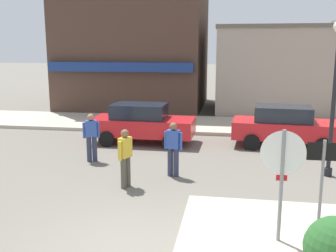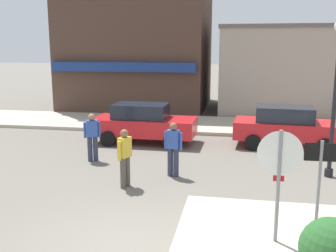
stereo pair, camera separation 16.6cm
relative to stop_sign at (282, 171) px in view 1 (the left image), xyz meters
name	(u,v)px [view 1 (the left image)]	position (x,y,z in m)	size (l,w,h in m)	color
ground_plane	(132,252)	(-2.70, -0.61, -1.52)	(160.00, 160.00, 0.00)	#6B665B
kerb_far	(194,124)	(-2.70, 11.39, -1.44)	(80.00, 4.00, 0.15)	#B7AD99
stop_sign	(282,171)	(0.00, 0.00, 0.00)	(0.82, 0.07, 2.30)	gray
one_way_sign	(322,180)	(0.74, 0.16, -0.19)	(0.60, 0.06, 2.10)	gray
lamp_post	(336,76)	(1.93, 4.61, 1.44)	(0.36, 0.36, 4.54)	black
parked_car_nearest	(142,123)	(-4.42, 7.72, -0.71)	(4.03, 1.94, 1.56)	red
parked_car_second	(285,126)	(1.09, 7.99, -0.71)	(4.12, 2.11, 1.56)	red
pedestrian_crossing_near	(173,148)	(-2.60, 3.85, -0.65)	(0.56, 0.28, 1.61)	#2D334C
pedestrian_crossing_far	(125,156)	(-3.73, 2.71, -0.65)	(0.33, 0.55, 1.61)	#4C473D
pedestrian_kerb_side	(91,136)	(-5.49, 4.91, -0.65)	(0.54, 0.34, 1.61)	#2D334C
building_corner_shop	(137,40)	(-6.90, 17.31, 2.64)	(8.56, 8.32, 8.30)	#473328
building_storefront_left_near	(275,70)	(1.50, 16.67, 0.93)	(6.75, 6.31, 4.89)	#9E9384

